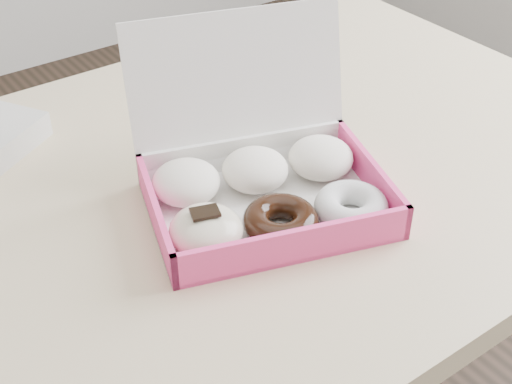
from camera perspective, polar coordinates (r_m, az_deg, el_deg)
table at (r=1.04m, az=-1.42°, el=-1.80°), size 1.20×0.80×0.75m
donut_box at (r=0.91m, az=0.38°, el=0.82°), size 0.36×0.34×0.21m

